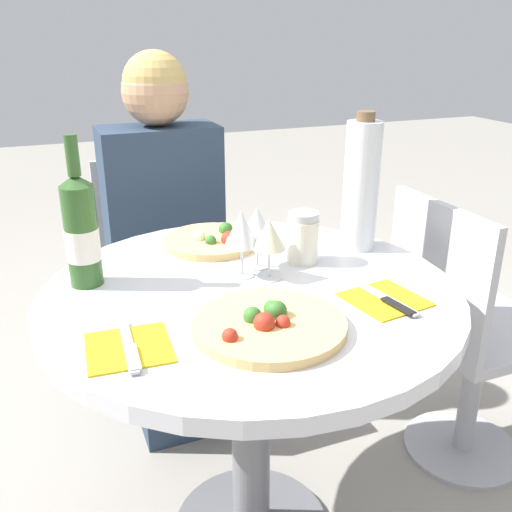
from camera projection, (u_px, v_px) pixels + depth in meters
dining_table at (251, 341)px, 1.33m from camera, size 0.94×0.94×0.72m
chair_behind_diner at (164, 280)px, 2.05m from camera, size 0.40×0.40×0.84m
seated_diner at (170, 258)px, 1.88m from camera, size 0.38×0.42×1.21m
chair_empty_side at (464, 339)px, 1.66m from camera, size 0.40×0.40×0.84m
pizza_large at (269, 324)px, 1.09m from camera, size 0.30×0.30×0.05m
pizza_small_far at (213, 240)px, 1.52m from camera, size 0.25×0.25×0.05m
wine_bottle at (81, 231)px, 1.25m from camera, size 0.07×0.07×0.34m
tall_carafe at (361, 185)px, 1.45m from camera, size 0.09×0.09×0.35m
sugar_shaker at (303, 238)px, 1.39m from camera, size 0.08×0.08×0.13m
wine_glass_center at (242, 229)px, 1.30m from camera, size 0.08×0.08×0.16m
wine_glass_back_right at (257, 222)px, 1.35m from camera, size 0.07×0.07×0.15m
wine_glass_front_right at (269, 235)px, 1.28m from camera, size 0.08×0.08×0.14m
place_setting_left at (129, 348)px, 1.03m from camera, size 0.16×0.19×0.01m
place_setting_right at (386, 300)px, 1.21m from camera, size 0.17×0.19×0.01m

